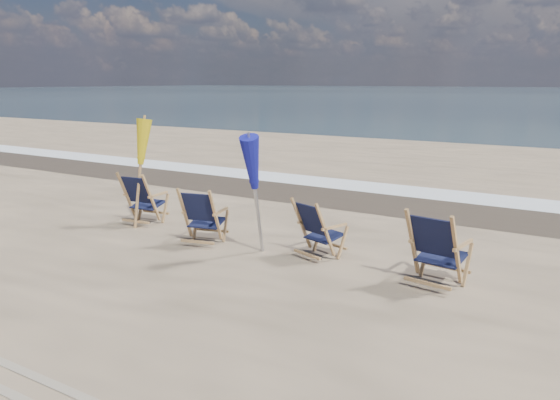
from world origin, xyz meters
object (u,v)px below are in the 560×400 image
(umbrella_yellow, at_px, (137,147))
(umbrella_blue, at_px, (256,163))
(beach_chair_3, at_px, (456,254))
(beach_chair_0, at_px, (151,200))
(beach_chair_1, at_px, (215,218))
(beach_chair_2, at_px, (325,233))

(umbrella_yellow, height_order, umbrella_blue, umbrella_yellow)
(beach_chair_3, bearing_deg, umbrella_yellow, 5.00)
(beach_chair_0, xyz_separation_m, beach_chair_3, (5.79, -0.44, 0.02))
(beach_chair_3, relative_size, umbrella_blue, 0.54)
(beach_chair_1, height_order, beach_chair_2, beach_chair_1)
(umbrella_blue, bearing_deg, beach_chair_3, 0.65)
(beach_chair_1, xyz_separation_m, umbrella_blue, (0.87, -0.06, 1.00))
(beach_chair_3, bearing_deg, beach_chair_1, 7.93)
(beach_chair_0, distance_m, beach_chair_2, 3.79)
(beach_chair_2, xyz_separation_m, umbrella_yellow, (-3.98, 0.11, 1.04))
(beach_chair_3, xyz_separation_m, umbrella_yellow, (-5.98, 0.34, 0.98))
(beach_chair_1, relative_size, beach_chair_3, 0.92)
(umbrella_yellow, bearing_deg, beach_chair_0, 25.93)
(beach_chair_1, xyz_separation_m, umbrella_yellow, (-2.04, 0.32, 1.02))
(beach_chair_1, distance_m, umbrella_yellow, 2.31)
(beach_chair_0, distance_m, beach_chair_3, 5.81)
(beach_chair_1, bearing_deg, umbrella_yellow, -22.25)
(beach_chair_2, bearing_deg, umbrella_yellow, 17.26)
(beach_chair_0, distance_m, umbrella_blue, 2.93)
(beach_chair_0, bearing_deg, beach_chair_2, 170.74)
(beach_chair_0, height_order, beach_chair_2, beach_chair_0)
(beach_chair_2, distance_m, umbrella_yellow, 4.11)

